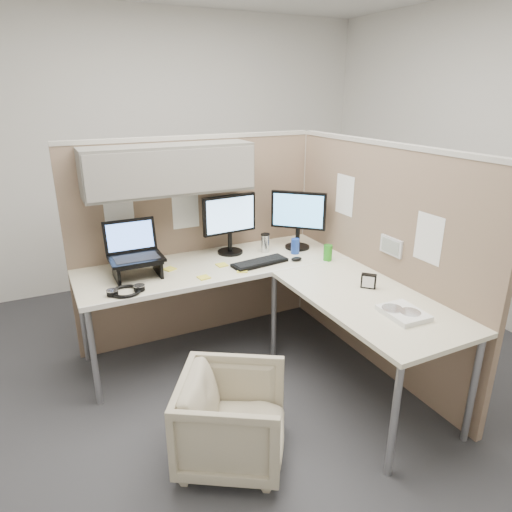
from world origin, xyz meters
name	(u,v)px	position (x,y,z in m)	size (l,w,h in m)	color
ground	(259,381)	(0.00, 0.00, 0.00)	(4.50, 4.50, 0.00)	#2D2D31
partition_back	(185,208)	(-0.22, 0.83, 1.10)	(2.00, 0.36, 1.63)	#896E59
partition_right	(375,257)	(0.90, -0.07, 0.82)	(0.07, 2.03, 1.63)	#896E59
desk	(267,283)	(0.12, 0.13, 0.69)	(2.00, 1.98, 0.73)	beige
office_chair	(232,415)	(-0.45, -0.57, 0.29)	(0.55, 0.52, 0.57)	#B9A493
monitor_left	(230,219)	(0.09, 0.70, 1.00)	(0.44, 0.20, 0.47)	black
monitor_right	(298,215)	(0.63, 0.57, 1.00)	(0.34, 0.33, 0.47)	black
laptop_station	(135,256)	(-0.67, 0.56, 0.87)	(0.36, 0.31, 0.37)	black
keyboard	(260,263)	(0.19, 0.37, 0.74)	(0.43, 0.14, 0.02)	black
mouse	(297,259)	(0.47, 0.31, 0.75)	(0.08, 0.05, 0.03)	black
travel_mug	(265,243)	(0.36, 0.60, 0.81)	(0.07, 0.07, 0.15)	silver
soda_can_green	(328,253)	(0.69, 0.22, 0.79)	(0.07, 0.07, 0.12)	#268C1E
soda_can_silver	(295,246)	(0.55, 0.46, 0.79)	(0.07, 0.07, 0.12)	#1E3FA5
sticky_note_c	(170,269)	(-0.44, 0.57, 0.73)	(0.08, 0.08, 0.01)	yellow
sticky_note_b	(242,271)	(0.02, 0.31, 0.73)	(0.08, 0.08, 0.01)	yellow
sticky_note_a	(204,277)	(-0.27, 0.31, 0.73)	(0.08, 0.08, 0.01)	yellow
sticky_note_d	(222,265)	(-0.07, 0.47, 0.73)	(0.08, 0.08, 0.01)	yellow
headphones	(126,291)	(-0.80, 0.29, 0.75)	(0.24, 0.19, 0.03)	black
paper_stack	(403,313)	(0.56, -0.72, 0.75)	(0.22, 0.27, 0.03)	white
desk_clock	(369,281)	(0.63, -0.32, 0.78)	(0.09, 0.10, 0.10)	black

